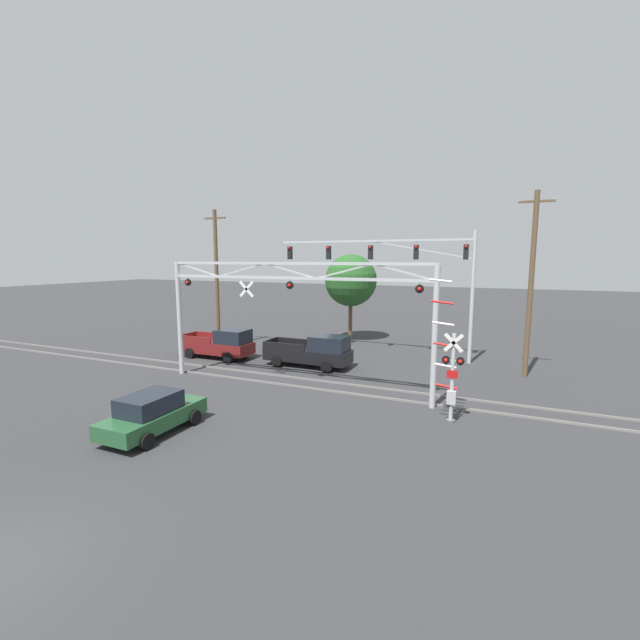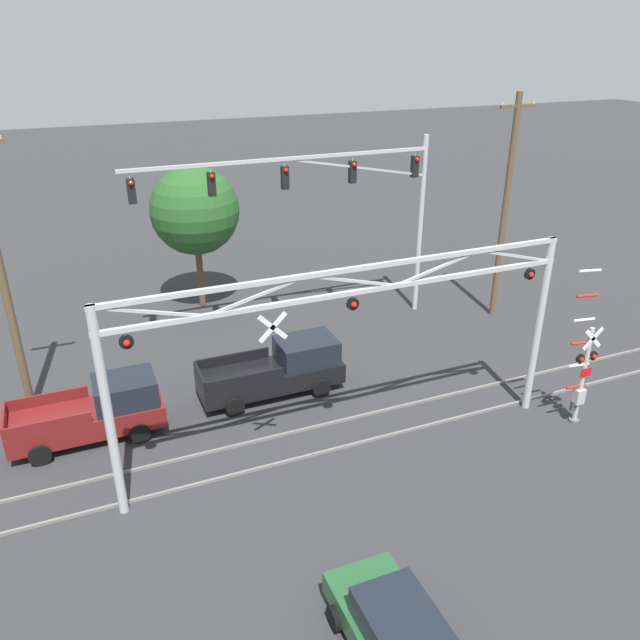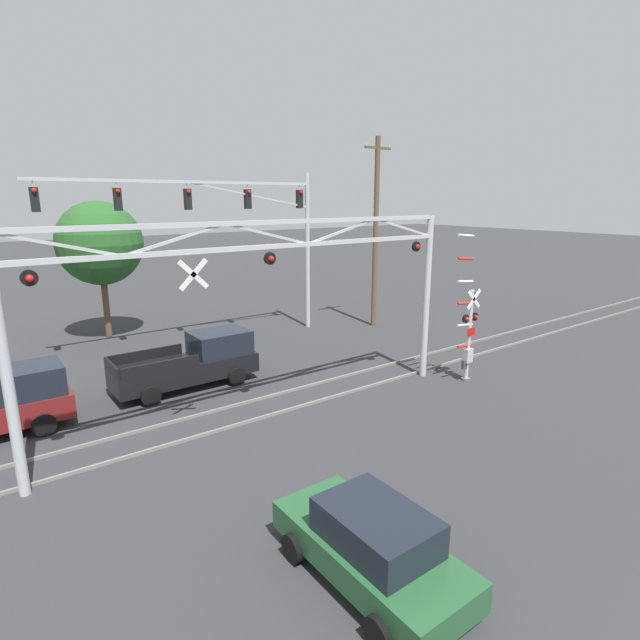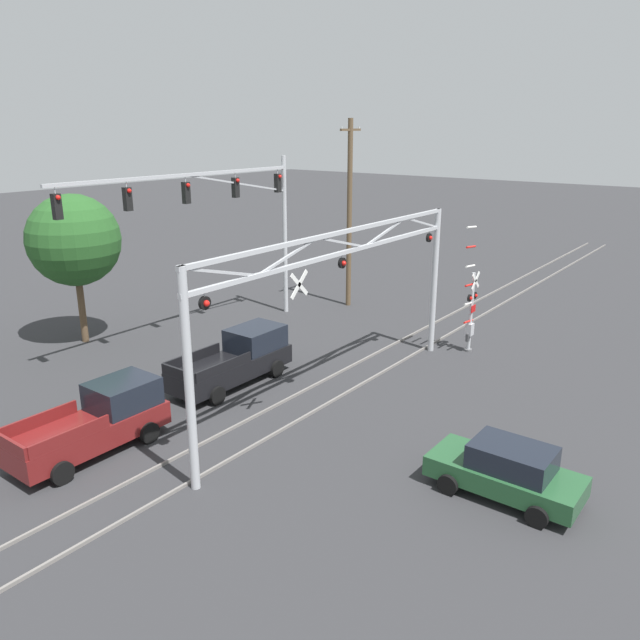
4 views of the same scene
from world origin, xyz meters
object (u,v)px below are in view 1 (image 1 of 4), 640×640
at_px(crossing_gantry, 290,303).
at_px(utility_pole_left, 217,278).
at_px(pickup_truck_following, 221,344).
at_px(sedan_waiting, 152,413).
at_px(crossing_signal_mast, 451,375).
at_px(background_tree_beyond_span, 351,281).
at_px(utility_pole_right, 531,283).
at_px(traffic_signal_span, 412,267).
at_px(pickup_truck_lead, 313,351).

bearing_deg(crossing_gantry, utility_pole_left, 144.77).
bearing_deg(pickup_truck_following, sedan_waiting, -65.13).
bearing_deg(utility_pole_left, sedan_waiting, -61.97).
relative_size(crossing_signal_mast, pickup_truck_following, 1.17).
xyz_separation_m(crossing_gantry, background_tree_beyond_span, (-1.71, 13.86, 0.43)).
bearing_deg(crossing_gantry, utility_pole_right, 33.47).
height_order(crossing_gantry, traffic_signal_span, traffic_signal_span).
bearing_deg(crossing_gantry, sedan_waiting, -106.88).
height_order(pickup_truck_lead, pickup_truck_following, same).
bearing_deg(background_tree_beyond_span, utility_pole_right, -26.61).
bearing_deg(utility_pole_right, traffic_signal_span, 164.07).
xyz_separation_m(pickup_truck_following, utility_pole_right, (18.65, 3.24, 4.35)).
height_order(traffic_signal_span, background_tree_beyond_span, traffic_signal_span).
height_order(pickup_truck_lead, background_tree_beyond_span, background_tree_beyond_span).
relative_size(pickup_truck_lead, background_tree_beyond_span, 0.77).
relative_size(crossing_gantry, pickup_truck_lead, 2.69).
xyz_separation_m(crossing_signal_mast, utility_pole_left, (-17.76, 8.25, 3.26)).
relative_size(crossing_signal_mast, sedan_waiting, 1.41).
bearing_deg(crossing_signal_mast, sedan_waiting, -150.67).
bearing_deg(utility_pole_left, pickup_truck_lead, -14.51).
distance_m(sedan_waiting, background_tree_beyond_span, 21.48).
bearing_deg(utility_pole_left, traffic_signal_span, 10.59).
height_order(utility_pole_left, background_tree_beyond_span, utility_pole_left).
bearing_deg(pickup_truck_lead, traffic_signal_span, 44.65).
height_order(crossing_signal_mast, background_tree_beyond_span, background_tree_beyond_span).
bearing_deg(utility_pole_right, pickup_truck_following, -170.15).
bearing_deg(crossing_gantry, pickup_truck_following, 150.86).
height_order(traffic_signal_span, pickup_truck_lead, traffic_signal_span).
distance_m(crossing_signal_mast, background_tree_beyond_span, 18.40).
relative_size(traffic_signal_span, pickup_truck_following, 2.70).
bearing_deg(utility_pole_right, utility_pole_left, -178.42).
bearing_deg(pickup_truck_following, utility_pole_left, 129.56).
distance_m(pickup_truck_following, background_tree_beyond_span, 11.94).
relative_size(pickup_truck_lead, pickup_truck_following, 1.09).
distance_m(pickup_truck_lead, utility_pole_right, 13.06).
xyz_separation_m(crossing_gantry, pickup_truck_lead, (-0.79, 4.53, -3.50)).
xyz_separation_m(pickup_truck_lead, utility_pole_left, (-8.87, 2.30, 4.26)).
bearing_deg(utility_pole_left, utility_pole_right, 1.58).
bearing_deg(background_tree_beyond_span, utility_pole_left, -138.51).
bearing_deg(background_tree_beyond_span, pickup_truck_lead, -84.38).
xyz_separation_m(traffic_signal_span, pickup_truck_lead, (-4.94, -4.88, -5.13)).
relative_size(traffic_signal_span, pickup_truck_lead, 2.49).
xyz_separation_m(crossing_signal_mast, utility_pole_right, (3.09, 8.83, 3.35)).
bearing_deg(crossing_signal_mast, background_tree_beyond_span, 122.68).
relative_size(crossing_gantry, utility_pole_right, 1.42).
xyz_separation_m(crossing_signal_mast, pickup_truck_lead, (-8.89, 5.96, -1.00)).
relative_size(pickup_truck_following, utility_pole_right, 0.49).
relative_size(crossing_signal_mast, utility_pole_left, 0.58).
bearing_deg(sedan_waiting, pickup_truck_following, 114.87).
bearing_deg(sedan_waiting, pickup_truck_lead, 83.19).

